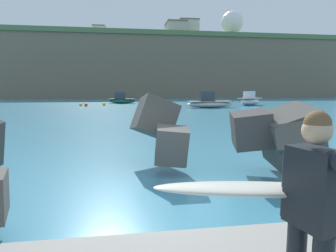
# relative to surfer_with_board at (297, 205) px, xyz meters

# --- Properties ---
(ground_plane) EXTENTS (400.00, 400.00, 0.00)m
(ground_plane) POSITION_rel_surfer_with_board_xyz_m (-0.85, 3.54, -1.28)
(ground_plane) COLOR teal
(breakwater_jetty) EXTENTS (30.44, 8.14, 2.45)m
(breakwater_jetty) POSITION_rel_surfer_with_board_xyz_m (-2.70, 5.57, -0.22)
(breakwater_jetty) COLOR #4C4944
(breakwater_jetty) RESTS_ON ground
(surfer_with_board) EXTENTS (2.12, 1.35, 1.78)m
(surfer_with_board) POSITION_rel_surfer_with_board_xyz_m (0.00, 0.00, 0.00)
(surfer_with_board) COLOR black
(surfer_with_board) RESTS_ON walkway_path
(boat_near_left) EXTENTS (4.65, 4.30, 2.11)m
(boat_near_left) POSITION_rel_surfer_with_board_xyz_m (16.44, 36.99, -0.58)
(boat_near_left) COLOR white
(boat_near_left) RESTS_ON ground
(boat_near_centre) EXTENTS (6.01, 2.12, 2.01)m
(boat_near_centre) POSITION_rel_surfer_with_board_xyz_m (9.05, 32.31, -0.66)
(boat_near_centre) COLOR beige
(boat_near_centre) RESTS_ON ground
(boat_mid_left) EXTENTS (5.04, 3.43, 1.82)m
(boat_mid_left) POSITION_rel_surfer_with_board_xyz_m (-1.69, 45.42, -0.71)
(boat_mid_left) COLOR #1E6656
(boat_mid_left) RESTS_ON ground
(mooring_buoy_inner) EXTENTS (0.44, 0.44, 0.44)m
(mooring_buoy_inner) POSITION_rel_surfer_with_board_xyz_m (-4.04, 38.68, -1.06)
(mooring_buoy_inner) COLOR yellow
(mooring_buoy_inner) RESTS_ON ground
(mooring_buoy_middle) EXTENTS (0.44, 0.44, 0.44)m
(mooring_buoy_middle) POSITION_rel_surfer_with_board_xyz_m (-7.04, 37.98, -1.06)
(mooring_buoy_middle) COLOR yellow
(mooring_buoy_middle) RESTS_ON ground
(mooring_buoy_outer) EXTENTS (0.44, 0.44, 0.44)m
(mooring_buoy_outer) POSITION_rel_surfer_with_board_xyz_m (-6.23, 36.99, -1.06)
(mooring_buoy_outer) COLOR #E54C1E
(mooring_buoy_outer) RESTS_ON ground
(headland_bluff) EXTENTS (97.38, 37.04, 17.24)m
(headland_bluff) POSITION_rel_surfer_with_board_xyz_m (11.41, 90.83, 7.37)
(headland_bluff) COLOR #756651
(headland_bluff) RESTS_ON ground
(radar_dome) EXTENTS (7.31, 7.31, 10.61)m
(radar_dome) POSITION_rel_surfer_with_board_xyz_m (34.38, 92.19, 21.74)
(radar_dome) COLOR silver
(radar_dome) RESTS_ON headland_bluff
(station_building_west) EXTENTS (6.11, 6.25, 6.48)m
(station_building_west) POSITION_rel_surfer_with_board_xyz_m (18.96, 89.37, 19.22)
(station_building_west) COLOR beige
(station_building_west) RESTS_ON headland_bluff
(station_building_central) EXTENTS (6.02, 8.06, 5.42)m
(station_building_central) POSITION_rel_surfer_with_board_xyz_m (14.86, 88.25, 18.69)
(station_building_central) COLOR #B2ADA3
(station_building_central) RESTS_ON headland_bluff
(station_building_east) EXTENTS (4.24, 6.17, 5.92)m
(station_building_east) POSITION_rel_surfer_with_board_xyz_m (-9.02, 99.85, 18.94)
(station_building_east) COLOR silver
(station_building_east) RESTS_ON headland_bluff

